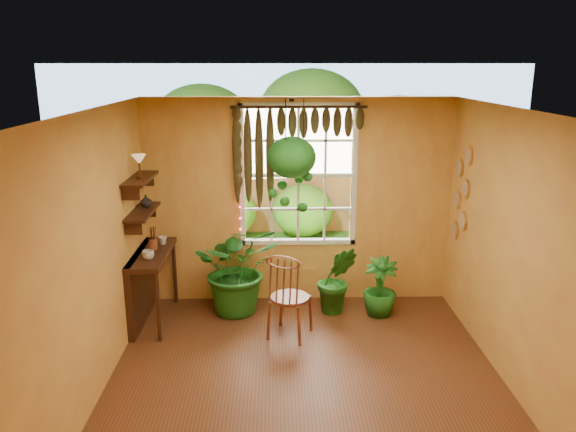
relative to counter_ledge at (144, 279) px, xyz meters
name	(u,v)px	position (x,y,z in m)	size (l,w,h in m)	color
floor	(307,390)	(1.91, -1.60, -0.55)	(4.50, 4.50, 0.00)	brown
ceiling	(310,112)	(1.91, -1.60, 2.15)	(4.50, 4.50, 0.00)	silver
wall_back	(298,202)	(1.91, 0.65, 0.80)	(4.00, 4.00, 0.00)	#E8B64F
wall_left	(89,262)	(-0.09, -1.60, 0.80)	(4.50, 4.50, 0.00)	#E8B64F
wall_right	(523,259)	(3.91, -1.60, 0.80)	(4.50, 4.50, 0.00)	#E8B64F
window	(298,175)	(1.91, 0.68, 1.15)	(1.52, 0.10, 1.86)	white
valance_vine	(292,132)	(1.82, 0.56, 1.73)	(1.70, 0.12, 1.10)	#35180E
string_lights	(239,173)	(1.15, 0.59, 1.20)	(0.03, 0.03, 1.54)	#FF2633
wall_plates	(461,194)	(3.89, 0.19, 1.00)	(0.04, 0.32, 1.10)	beige
counter_ledge	(144,279)	(0.00, 0.00, 0.00)	(0.40, 1.20, 0.90)	#35180E
shelf_lower	(143,212)	(0.03, 0.00, 0.85)	(0.25, 0.90, 0.04)	#35180E
shelf_upper	(140,179)	(0.03, 0.00, 1.25)	(0.25, 0.90, 0.04)	#35180E
backyard	(301,153)	(2.15, 5.27, 0.73)	(14.00, 10.00, 12.00)	#255C1A
windsor_chair	(289,309)	(1.76, -0.47, -0.20)	(0.59, 0.60, 1.21)	brown
potted_plant_left	(239,268)	(1.14, 0.23, 0.04)	(1.07, 0.93, 1.19)	#155218
potted_plant_mid	(337,280)	(2.39, 0.18, -0.10)	(0.49, 0.40, 0.90)	#155218
potted_plant_right	(380,287)	(2.92, 0.10, -0.18)	(0.42, 0.42, 0.75)	#155218
hanging_basket	(292,164)	(1.81, 0.31, 1.36)	(0.60, 0.60, 1.37)	black
cup_a	(148,255)	(0.13, -0.27, 0.40)	(0.14, 0.14, 0.11)	silver
cup_b	(163,240)	(0.19, 0.30, 0.40)	(0.11, 0.11, 0.10)	beige
brush_jar	(153,238)	(0.11, 0.11, 0.49)	(0.10, 0.10, 0.37)	brown
shelf_vase	(146,201)	(0.04, 0.18, 0.94)	(0.14, 0.14, 0.15)	#B2AD99
tiffany_lamp	(139,161)	(0.05, -0.06, 1.47)	(0.17, 0.17, 0.28)	#553218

